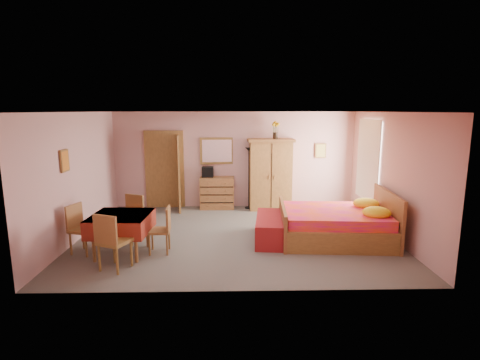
{
  "coord_description": "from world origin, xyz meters",
  "views": [
    {
      "loc": [
        -0.09,
        -7.64,
        2.63
      ],
      "look_at": [
        0.1,
        0.3,
        1.15
      ],
      "focal_mm": 28.0,
      "sensor_mm": 36.0,
      "label": 1
    }
  ],
  "objects_px": {
    "dining_table": "(122,234)",
    "chair_north": "(129,219)",
    "chair_south": "(115,241)",
    "wardrobe": "(270,174)",
    "stereo": "(208,172)",
    "bench": "(269,228)",
    "bed": "(335,216)",
    "chair_west": "(84,229)",
    "floor_lamp": "(249,178)",
    "chest_of_drawers": "(217,193)",
    "wall_mirror": "(217,151)",
    "sunflower_vase": "(275,130)",
    "chair_east": "(159,230)"
  },
  "relations": [
    {
      "from": "wardrobe",
      "to": "chair_west",
      "type": "distance_m",
      "value": 4.92
    },
    {
      "from": "bench",
      "to": "chair_south",
      "type": "xyz_separation_m",
      "value": [
        -2.73,
        -1.38,
        0.25
      ]
    },
    {
      "from": "chest_of_drawers",
      "to": "sunflower_vase",
      "type": "distance_m",
      "value": 2.3
    },
    {
      "from": "bench",
      "to": "dining_table",
      "type": "height_order",
      "value": "dining_table"
    },
    {
      "from": "stereo",
      "to": "chair_south",
      "type": "distance_m",
      "value": 4.2
    },
    {
      "from": "floor_lamp",
      "to": "chair_west",
      "type": "xyz_separation_m",
      "value": [
        -3.22,
        -3.19,
        -0.37
      ]
    },
    {
      "from": "chest_of_drawers",
      "to": "dining_table",
      "type": "distance_m",
      "value": 3.66
    },
    {
      "from": "stereo",
      "to": "chair_west",
      "type": "distance_m",
      "value": 3.89
    },
    {
      "from": "floor_lamp",
      "to": "dining_table",
      "type": "distance_m",
      "value": 4.14
    },
    {
      "from": "stereo",
      "to": "chair_north",
      "type": "relative_size",
      "value": 0.32
    },
    {
      "from": "chair_south",
      "to": "bed",
      "type": "bearing_deg",
      "value": 41.12
    },
    {
      "from": "bed",
      "to": "chair_east",
      "type": "distance_m",
      "value": 3.52
    },
    {
      "from": "wardrobe",
      "to": "dining_table",
      "type": "bearing_deg",
      "value": -135.45
    },
    {
      "from": "wall_mirror",
      "to": "chair_north",
      "type": "relative_size",
      "value": 0.97
    },
    {
      "from": "chair_west",
      "to": "chair_east",
      "type": "xyz_separation_m",
      "value": [
        1.39,
        -0.0,
        -0.03
      ]
    },
    {
      "from": "bed",
      "to": "dining_table",
      "type": "relative_size",
      "value": 2.15
    },
    {
      "from": "chair_south",
      "to": "wardrobe",
      "type": "bearing_deg",
      "value": 74.84
    },
    {
      "from": "sunflower_vase",
      "to": "chair_west",
      "type": "bearing_deg",
      "value": -141.34
    },
    {
      "from": "chest_of_drawers",
      "to": "stereo",
      "type": "bearing_deg",
      "value": 174.85
    },
    {
      "from": "bench",
      "to": "bed",
      "type": "bearing_deg",
      "value": -1.52
    },
    {
      "from": "chest_of_drawers",
      "to": "chair_north",
      "type": "relative_size",
      "value": 0.96
    },
    {
      "from": "wardrobe",
      "to": "sunflower_vase",
      "type": "relative_size",
      "value": 4.14
    },
    {
      "from": "floor_lamp",
      "to": "sunflower_vase",
      "type": "relative_size",
      "value": 3.63
    },
    {
      "from": "wall_mirror",
      "to": "chair_west",
      "type": "bearing_deg",
      "value": -128.9
    },
    {
      "from": "bench",
      "to": "wall_mirror",
      "type": "bearing_deg",
      "value": 112.95
    },
    {
      "from": "chair_north",
      "to": "chest_of_drawers",
      "type": "bearing_deg",
      "value": -99.57
    },
    {
      "from": "wall_mirror",
      "to": "sunflower_vase",
      "type": "xyz_separation_m",
      "value": [
        1.55,
        -0.28,
        0.58
      ]
    },
    {
      "from": "bed",
      "to": "chair_south",
      "type": "relative_size",
      "value": 2.25
    },
    {
      "from": "chair_east",
      "to": "chest_of_drawers",
      "type": "bearing_deg",
      "value": -18.93
    },
    {
      "from": "bench",
      "to": "stereo",
      "type": "bearing_deg",
      "value": 118.77
    },
    {
      "from": "wardrobe",
      "to": "chair_west",
      "type": "relative_size",
      "value": 2.05
    },
    {
      "from": "dining_table",
      "to": "chair_south",
      "type": "distance_m",
      "value": 0.67
    },
    {
      "from": "sunflower_vase",
      "to": "dining_table",
      "type": "bearing_deg",
      "value": -134.9
    },
    {
      "from": "chair_west",
      "to": "stereo",
      "type": "bearing_deg",
      "value": 164.88
    },
    {
      "from": "floor_lamp",
      "to": "chair_west",
      "type": "relative_size",
      "value": 1.8
    },
    {
      "from": "wardrobe",
      "to": "dining_table",
      "type": "xyz_separation_m",
      "value": [
        -3.07,
        -3.18,
        -0.57
      ]
    },
    {
      "from": "floor_lamp",
      "to": "wardrobe",
      "type": "height_order",
      "value": "wardrobe"
    },
    {
      "from": "dining_table",
      "to": "chair_north",
      "type": "relative_size",
      "value": 1.09
    },
    {
      "from": "chair_west",
      "to": "chair_east",
      "type": "bearing_deg",
      "value": 108.06
    },
    {
      "from": "dining_table",
      "to": "floor_lamp",
      "type": "bearing_deg",
      "value": 52.57
    },
    {
      "from": "wardrobe",
      "to": "bed",
      "type": "xyz_separation_m",
      "value": [
        1.07,
        -2.49,
        -0.43
      ]
    },
    {
      "from": "chair_west",
      "to": "bed",
      "type": "bearing_deg",
      "value": 115.32
    },
    {
      "from": "bench",
      "to": "floor_lamp",
      "type": "bearing_deg",
      "value": 96.93
    },
    {
      "from": "dining_table",
      "to": "chair_west",
      "type": "height_order",
      "value": "chair_west"
    },
    {
      "from": "chest_of_drawers",
      "to": "sunflower_vase",
      "type": "relative_size",
      "value": 1.99
    },
    {
      "from": "chest_of_drawers",
      "to": "wardrobe",
      "type": "distance_m",
      "value": 1.52
    },
    {
      "from": "chest_of_drawers",
      "to": "wall_mirror",
      "type": "distance_m",
      "value": 1.14
    },
    {
      "from": "bed",
      "to": "chair_west",
      "type": "relative_size",
      "value": 2.4
    },
    {
      "from": "stereo",
      "to": "chair_west",
      "type": "relative_size",
      "value": 0.33
    },
    {
      "from": "stereo",
      "to": "chair_south",
      "type": "bearing_deg",
      "value": -108.43
    }
  ]
}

